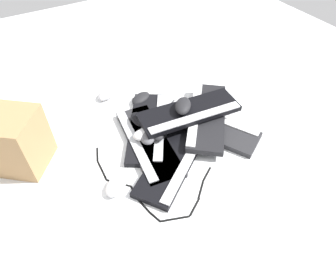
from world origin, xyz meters
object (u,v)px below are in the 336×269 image
at_px(keyboard_3, 174,159).
at_px(mouse_6, 183,106).
at_px(keyboard_2, 148,142).
at_px(mouse_4, 141,98).
at_px(keyboard_4, 207,116).
at_px(keyboard_5, 190,112).
at_px(keyboard_1, 148,127).
at_px(cardboard_box, 1,139).
at_px(mouse_7, 116,185).
at_px(mouse_0, 141,120).
at_px(mouse_1, 153,132).
at_px(mouse_3, 107,93).
at_px(keyboard_0, 209,126).
at_px(mouse_5, 148,136).
at_px(mouse_2, 145,134).

xyz_separation_m(keyboard_3, mouse_6, (0.14, 0.17, 0.10)).
bearing_deg(keyboard_2, mouse_4, 69.09).
height_order(keyboard_2, mouse_4, mouse_4).
xyz_separation_m(keyboard_4, keyboard_5, (-0.07, 0.03, 0.03)).
xyz_separation_m(keyboard_2, keyboard_3, (0.05, -0.13, 0.00)).
relative_size(keyboard_3, keyboard_4, 1.02).
height_order(keyboard_1, keyboard_5, keyboard_5).
xyz_separation_m(keyboard_1, keyboard_4, (0.24, -0.10, 0.03)).
relative_size(mouse_4, cardboard_box, 0.36).
bearing_deg(mouse_7, keyboard_1, -177.21).
bearing_deg(mouse_7, mouse_0, -171.80).
height_order(keyboard_4, mouse_7, keyboard_4).
relative_size(keyboard_5, cardboard_box, 1.48).
xyz_separation_m(mouse_0, mouse_7, (-0.22, -0.24, -0.03)).
bearing_deg(keyboard_1, mouse_6, -19.44).
height_order(keyboard_4, mouse_1, mouse_1).
relative_size(mouse_3, mouse_6, 1.00).
distance_m(mouse_3, mouse_7, 0.56).
distance_m(keyboard_2, keyboard_5, 0.22).
distance_m(keyboard_0, mouse_3, 0.53).
bearing_deg(keyboard_5, mouse_7, -159.91).
bearing_deg(keyboard_2, mouse_1, 21.70).
xyz_separation_m(keyboard_2, mouse_5, (0.00, 0.00, 0.04)).
height_order(keyboard_3, mouse_2, mouse_2).
xyz_separation_m(mouse_5, mouse_6, (0.19, 0.03, 0.06)).
xyz_separation_m(keyboard_4, mouse_0, (-0.27, 0.12, 0.01)).
xyz_separation_m(mouse_3, mouse_6, (0.21, -0.36, 0.09)).
bearing_deg(mouse_0, keyboard_5, -127.52).
distance_m(mouse_3, mouse_4, 0.18).
bearing_deg(keyboard_4, mouse_4, 122.68).
bearing_deg(mouse_2, keyboard_5, 7.28).
distance_m(mouse_3, mouse_5, 0.39).
xyz_separation_m(keyboard_0, cardboard_box, (-0.79, 0.25, 0.11)).
relative_size(keyboard_1, mouse_7, 4.12).
bearing_deg(keyboard_1, keyboard_3, -89.19).
bearing_deg(keyboard_5, keyboard_4, -23.28).
height_order(mouse_0, mouse_2, same).
height_order(mouse_5, mouse_6, mouse_6).
distance_m(keyboard_3, mouse_2, 0.16).
bearing_deg(keyboard_3, mouse_5, 107.70).
height_order(keyboard_0, mouse_3, mouse_3).
height_order(keyboard_0, mouse_5, mouse_5).
height_order(keyboard_0, mouse_0, mouse_0).
relative_size(keyboard_2, mouse_0, 4.14).
bearing_deg(keyboard_2, keyboard_5, 4.56).
relative_size(keyboard_0, mouse_4, 4.16).
distance_m(keyboard_2, mouse_3, 0.39).
bearing_deg(mouse_4, keyboard_2, -135.06).
bearing_deg(mouse_0, keyboard_0, -134.47).
distance_m(mouse_1, mouse_7, 0.28).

